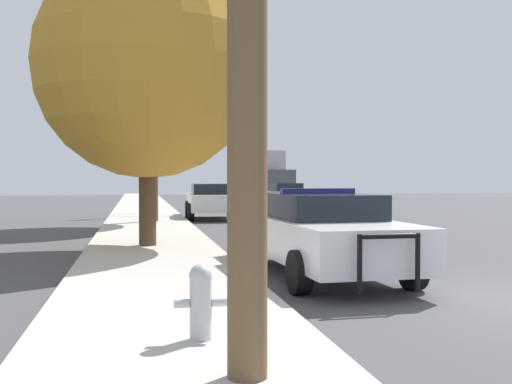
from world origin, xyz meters
TOP-DOWN VIEW (x-y plane):
  - sidewalk_left at (-5.10, 0.00)m, footprint 3.00×110.00m
  - police_car at (-2.29, 2.94)m, footprint 2.23×5.35m
  - fire_hydrant at (-4.84, -1.56)m, footprint 0.52×0.23m
  - traffic_light at (-2.98, 21.26)m, footprint 4.17×0.35m
  - car_background_midblock at (-2.46, 18.20)m, footprint 2.14×4.04m
  - car_background_oncoming at (2.39, 25.75)m, footprint 2.12×4.25m
  - box_truck at (2.41, 32.98)m, footprint 2.78×7.86m
  - tree_sidewalk_mid at (-4.84, 15.61)m, footprint 4.75×4.75m
  - tree_sidewalk_near at (-5.21, 7.35)m, footprint 5.24×5.24m

SIDE VIEW (x-z plane):
  - sidewalk_left at x=-5.10m, z-range 0.00..0.13m
  - fire_hydrant at x=-4.84m, z-range 0.15..0.90m
  - car_background_oncoming at x=2.39m, z-range 0.05..1.45m
  - police_car at x=-2.29m, z-range 0.01..1.53m
  - car_background_midblock at x=-2.46m, z-range 0.05..1.51m
  - box_truck at x=2.41m, z-range 0.10..3.47m
  - traffic_light at x=-2.98m, z-range 1.12..5.64m
  - tree_sidewalk_near at x=-5.21m, z-range 0.90..7.70m
  - tree_sidewalk_mid at x=-4.84m, z-range 1.65..9.46m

